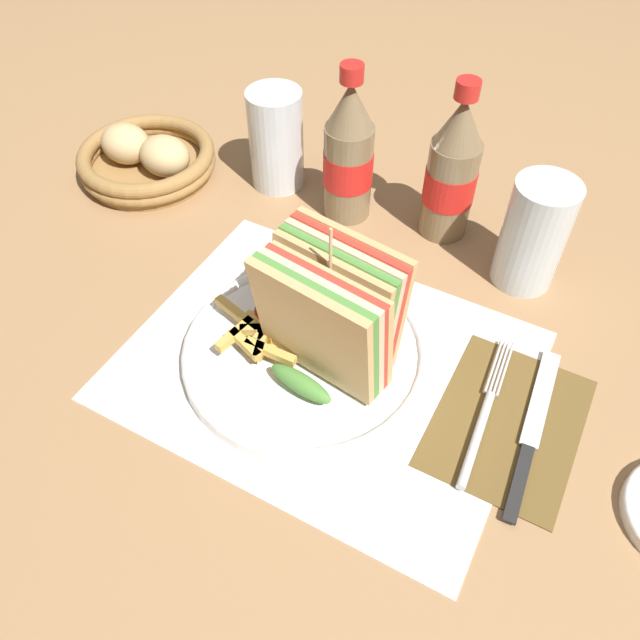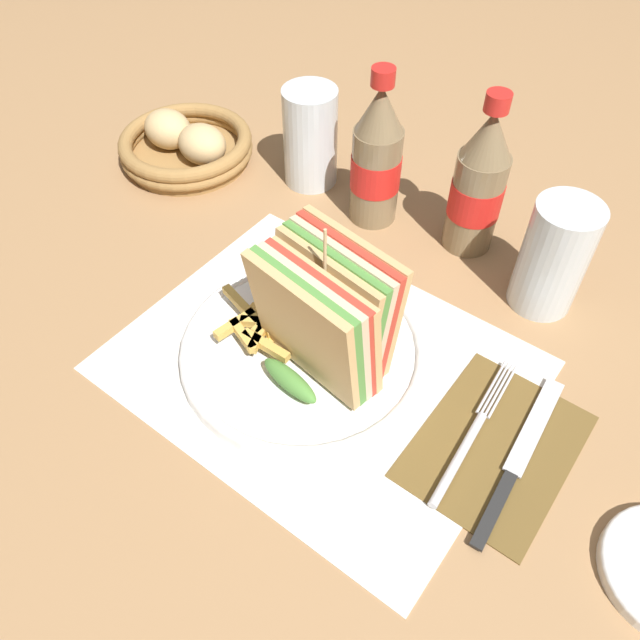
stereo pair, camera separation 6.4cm
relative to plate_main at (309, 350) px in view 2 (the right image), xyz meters
name	(u,v)px [view 2 (the right image)]	position (x,y,z in m)	size (l,w,h in m)	color
ground_plane	(304,355)	(0.00, 0.00, -0.01)	(4.00, 4.00, 0.00)	#9E754C
placemat	(323,362)	(0.02, 0.00, -0.01)	(0.41, 0.32, 0.00)	silver
plate_main	(309,350)	(0.00, 0.00, 0.00)	(0.26, 0.26, 0.02)	white
club_sandwich	(325,315)	(0.02, 0.00, 0.07)	(0.14, 0.12, 0.17)	tan
fries_pile	(268,323)	(-0.05, -0.01, 0.02)	(0.12, 0.10, 0.02)	gold
ketchup_blob	(278,307)	(-0.05, 0.02, 0.02)	(0.05, 0.04, 0.02)	maroon
napkin	(496,446)	(0.21, 0.02, -0.01)	(0.13, 0.18, 0.00)	brown
fork	(467,443)	(0.19, 0.00, 0.00)	(0.03, 0.19, 0.01)	silver
knife	(519,459)	(0.23, 0.02, 0.00)	(0.03, 0.20, 0.00)	black
coke_bottle_near	(377,159)	(-0.08, 0.24, 0.08)	(0.06, 0.06, 0.20)	#7A6647
coke_bottle_far	(478,186)	(0.05, 0.26, 0.08)	(0.06, 0.06, 0.20)	#7A6647
glass_near	(552,263)	(0.16, 0.22, 0.05)	(0.07, 0.07, 0.13)	silver
glass_far	(310,143)	(-0.19, 0.25, 0.05)	(0.07, 0.07, 0.13)	silver
bread_basket	(186,145)	(-0.36, 0.18, 0.01)	(0.19, 0.19, 0.07)	olive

